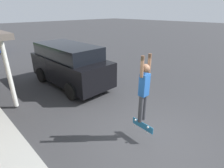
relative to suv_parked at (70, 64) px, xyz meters
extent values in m
plane|color=#333335|center=(-0.74, -5.36, -1.11)|extent=(120.00, 120.00, 0.00)
cylinder|color=silver|center=(-2.92, -0.52, 0.32)|extent=(0.16, 0.16, 2.70)
cube|color=black|center=(0.00, -0.03, -0.22)|extent=(1.96, 4.76, 1.17)
cube|color=black|center=(0.00, 0.09, 0.68)|extent=(1.80, 3.71, 0.62)
cylinder|color=black|center=(-0.94, 1.44, -0.71)|extent=(0.24, 0.79, 0.79)
cylinder|color=black|center=(0.94, 1.44, -0.71)|extent=(0.24, 0.79, 0.79)
cylinder|color=black|center=(-0.94, -1.51, -0.71)|extent=(0.24, 0.79, 0.79)
cylinder|color=black|center=(0.94, -1.51, -0.71)|extent=(0.24, 0.79, 0.79)
cylinder|color=#38383D|center=(-0.93, -5.15, -0.05)|extent=(0.13, 0.13, 0.83)
cylinder|color=#38383D|center=(-0.76, -5.15, -0.05)|extent=(0.13, 0.13, 0.83)
cube|color=#1E4C93|center=(-0.85, -5.15, 0.68)|extent=(0.25, 0.20, 0.63)
sphere|color=brown|center=(-0.85, -5.15, 1.15)|extent=(0.23, 0.23, 0.23)
cylinder|color=brown|center=(-1.01, -5.15, 1.23)|extent=(0.09, 0.09, 0.56)
cylinder|color=brown|center=(-0.69, -5.15, 1.23)|extent=(0.09, 0.09, 0.56)
cube|color=#236B99|center=(-0.81, -5.18, -0.66)|extent=(0.07, 0.77, 0.22)
cylinder|color=silver|center=(-0.86, -4.93, -0.56)|extent=(0.03, 0.06, 0.06)
cylinder|color=silver|center=(-0.85, -4.93, -0.76)|extent=(0.03, 0.06, 0.06)
cylinder|color=silver|center=(-0.89, -5.41, -0.57)|extent=(0.03, 0.06, 0.06)
cylinder|color=silver|center=(-0.89, -5.41, -0.76)|extent=(0.03, 0.06, 0.06)
camera|label=1|loc=(-4.54, -7.61, 2.55)|focal=28.00mm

